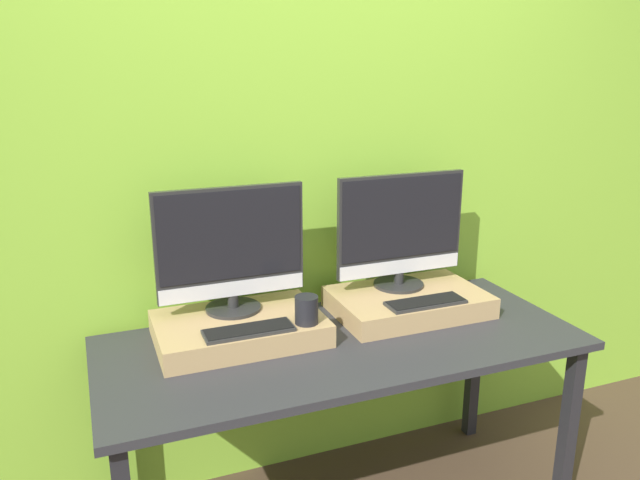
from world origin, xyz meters
name	(u,v)px	position (x,y,z in m)	size (l,w,h in m)	color
wall_back	(301,174)	(0.00, 0.80, 1.30)	(8.00, 0.04, 2.60)	#8CC638
workbench	(343,359)	(0.00, 0.37, 0.69)	(1.74, 0.73, 0.77)	#2D2D33
wooden_riser_left	(239,328)	(-0.35, 0.51, 0.81)	(0.60, 0.39, 0.08)	tan
monitor_left	(231,248)	(-0.35, 0.59, 1.09)	(0.54, 0.20, 0.46)	#282828
keyboard_left	(249,330)	(-0.35, 0.38, 0.86)	(0.31, 0.11, 0.01)	#2D2D2D
mug	(306,310)	(-0.14, 0.38, 0.90)	(0.08, 0.08, 0.10)	black
wooden_riser_right	(408,302)	(0.35, 0.51, 0.81)	(0.60, 0.39, 0.08)	tan
monitor_right	(401,230)	(0.35, 0.59, 1.09)	(0.54, 0.20, 0.46)	#282828
keyboard_right	(426,302)	(0.35, 0.38, 0.86)	(0.31, 0.11, 0.01)	#2D2D2D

